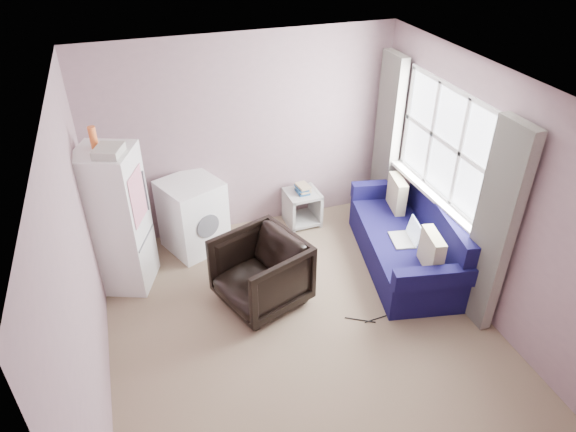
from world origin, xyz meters
name	(u,v)px	position (x,y,z in m)	size (l,w,h in m)	color
room	(306,227)	(0.02, 0.01, 1.25)	(3.84, 4.24, 2.54)	#836C55
armchair	(261,269)	(-0.27, 0.54, 0.43)	(0.83, 0.78, 0.85)	black
fridge	(117,220)	(-1.63, 1.34, 0.84)	(0.74, 0.73, 1.88)	white
washing_machine	(193,214)	(-0.78, 1.78, 0.48)	(0.85, 0.85, 0.91)	white
side_table	(302,205)	(0.66, 1.85, 0.27)	(0.44, 0.44, 0.58)	#989794
sofa	(410,241)	(1.57, 0.63, 0.32)	(1.24, 2.08, 0.87)	#110E42
window_dressing	(433,177)	(1.78, 0.70, 1.11)	(0.17, 2.62, 2.18)	white
floor_cables	(369,319)	(0.72, -0.11, 0.01)	(0.50, 0.18, 0.01)	black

